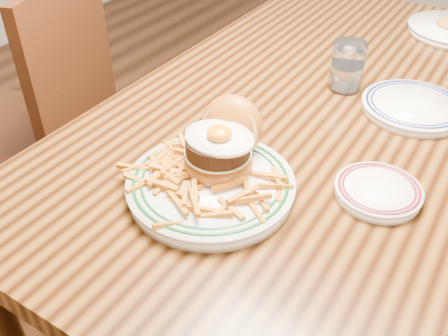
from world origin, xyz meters
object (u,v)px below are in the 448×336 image
Objects in this scene: chair_left at (45,122)px; main_plate at (214,170)px; side_plate at (378,191)px; table at (313,127)px.

chair_left is 2.95× the size of main_plate.
chair_left is 6.11× the size of side_plate.
table is 0.39m from side_plate.
table is at bearing 75.36° from main_plate.
table is at bearing 110.20° from side_plate.
main_plate is 2.07× the size of side_plate.
chair_left is at bearing 155.21° from side_plate.
side_plate is at bearing -49.30° from table.
main_plate is at bearing -173.58° from side_plate.
side_plate is (0.25, -0.29, 0.10)m from table.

